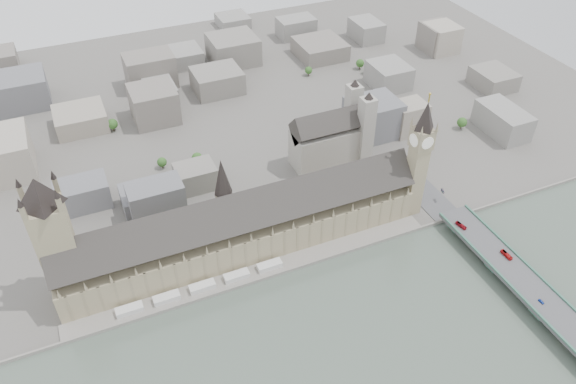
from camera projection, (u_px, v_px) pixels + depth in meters
name	position (u px, v px, depth m)	size (l,w,h in m)	color
ground	(253.00, 267.00, 405.89)	(900.00, 900.00, 0.00)	#595651
embankment_wall	(261.00, 280.00, 394.27)	(600.00, 1.50, 3.00)	slate
river_terrace	(257.00, 273.00, 399.93)	(270.00, 15.00, 2.00)	slate
terrace_tents	(202.00, 287.00, 386.01)	(118.00, 7.00, 4.00)	silver
palace_of_westminster	(242.00, 227.00, 405.59)	(265.00, 40.73, 55.44)	gray
elizabeth_tower	(420.00, 151.00, 417.66)	(17.00, 17.00, 107.50)	gray
victoria_tower	(53.00, 235.00, 351.82)	(30.00, 30.00, 100.00)	gray
central_tower	(223.00, 187.00, 384.77)	(13.00, 13.00, 48.00)	gray
westminster_bridge	(515.00, 278.00, 390.53)	(25.00, 325.00, 10.25)	#474749
bridge_parapets	(565.00, 320.00, 355.27)	(25.00, 235.00, 1.15)	#396856
westminster_abbey	(332.00, 137.00, 492.01)	(68.00, 36.00, 64.00)	gray
city_skyline_inland	(167.00, 91.00, 568.26)	(720.00, 360.00, 38.00)	gray
park_trees	(214.00, 213.00, 440.76)	(110.00, 30.00, 15.00)	#264F1C
red_bus_north	(461.00, 225.00, 423.18)	(2.20, 9.40, 2.62)	#A9131D
red_bus_south	(506.00, 255.00, 399.11)	(2.36, 10.09, 2.81)	red
car_blue	(541.00, 301.00, 366.91)	(1.73, 4.30, 1.47)	#17379B
car_approach	(443.00, 191.00, 456.14)	(2.07, 5.10, 1.48)	gray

